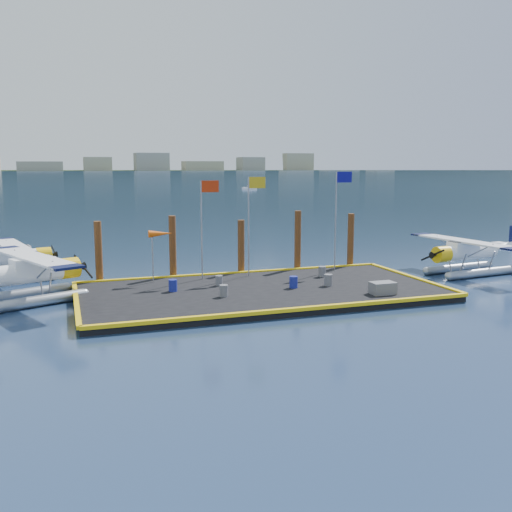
{
  "coord_description": "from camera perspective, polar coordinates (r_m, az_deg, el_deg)",
  "views": [
    {
      "loc": [
        -10.4,
        -29.79,
        7.27
      ],
      "look_at": [
        0.37,
        2.0,
        1.95
      ],
      "focal_mm": 40.0,
      "sensor_mm": 36.0,
      "label": 1
    }
  ],
  "objects": [
    {
      "name": "ground",
      "position": [
        32.38,
        0.51,
        -3.97
      ],
      "size": [
        4000.0,
        4000.0,
        0.0
      ],
      "primitive_type": "plane",
      "color": "navy",
      "rests_on": "ground"
    },
    {
      "name": "seaplane_c",
      "position": [
        39.29,
        -23.55,
        -0.43
      ],
      "size": [
        8.03,
        8.67,
        3.08
      ],
      "rotation": [
        0.0,
        0.0,
        -1.32
      ],
      "color": "#999FA7",
      "rests_on": "ground"
    },
    {
      "name": "windsock",
      "position": [
        34.25,
        -9.57,
        2.1
      ],
      "size": [
        1.4,
        0.44,
        3.12
      ],
      "color": "gray",
      "rests_on": "dock"
    },
    {
      "name": "seaplane_d",
      "position": [
        40.84,
        20.33,
        0.14
      ],
      "size": [
        8.09,
        8.93,
        3.16
      ],
      "rotation": [
        0.0,
        0.0,
        1.69
      ],
      "color": "#999FA7",
      "rests_on": "ground"
    },
    {
      "name": "drum_4",
      "position": [
        35.89,
        6.63,
        -1.56
      ],
      "size": [
        0.47,
        0.47,
        0.66
      ],
      "primitive_type": "cylinder",
      "color": "slate",
      "rests_on": "dock"
    },
    {
      "name": "piling_2",
      "position": [
        37.23,
        -1.5,
        0.71
      ],
      "size": [
        0.44,
        0.44,
        3.8
      ],
      "primitive_type": "cylinder",
      "color": "#452A13",
      "rests_on": "ground"
    },
    {
      "name": "crate",
      "position": [
        31.65,
        12.55,
        -3.14
      ],
      "size": [
        1.31,
        0.87,
        0.66
      ],
      "primitive_type": "cube",
      "color": "slate",
      "rests_on": "dock"
    },
    {
      "name": "drum_5",
      "position": [
        33.1,
        -3.72,
        -2.47
      ],
      "size": [
        0.42,
        0.42,
        0.59
      ],
      "primitive_type": "cylinder",
      "color": "slate",
      "rests_on": "dock"
    },
    {
      "name": "drum_1",
      "position": [
        32.49,
        3.77,
        -2.62
      ],
      "size": [
        0.47,
        0.47,
        0.67
      ],
      "primitive_type": "cylinder",
      "color": "navy",
      "rests_on": "dock"
    },
    {
      "name": "dock_bumpers",
      "position": [
        32.27,
        0.51,
        -3.13
      ],
      "size": [
        20.25,
        10.25,
        0.18
      ],
      "primitive_type": null,
      "color": "yellow",
      "rests_on": "dock"
    },
    {
      "name": "piling_0",
      "position": [
        35.63,
        -15.46,
        0.17
      ],
      "size": [
        0.44,
        0.44,
        4.0
      ],
      "primitive_type": "cylinder",
      "color": "#452A13",
      "rests_on": "ground"
    },
    {
      "name": "flagpole_red",
      "position": [
        34.67,
        -5.15,
        4.21
      ],
      "size": [
        1.14,
        0.08,
        6.0
      ],
      "color": "gray",
      "rests_on": "dock"
    },
    {
      "name": "piling_3",
      "position": [
        38.55,
        4.19,
        1.35
      ],
      "size": [
        0.44,
        0.44,
        4.3
      ],
      "primitive_type": "cylinder",
      "color": "#452A13",
      "rests_on": "ground"
    },
    {
      "name": "drum_2",
      "position": [
        33.24,
        7.23,
        -2.4
      ],
      "size": [
        0.48,
        0.48,
        0.68
      ],
      "primitive_type": "cylinder",
      "color": "slate",
      "rests_on": "dock"
    },
    {
      "name": "dock",
      "position": [
        32.33,
        0.51,
        -3.63
      ],
      "size": [
        20.0,
        10.0,
        0.4
      ],
      "primitive_type": "cube",
      "color": "black",
      "rests_on": "ground"
    },
    {
      "name": "piling_4",
      "position": [
        40.29,
        9.44,
        1.36
      ],
      "size": [
        0.44,
        0.44,
        4.0
      ],
      "primitive_type": "cylinder",
      "color": "#452A13",
      "rests_on": "ground"
    },
    {
      "name": "far_backdrop",
      "position": [
        1784.95,
        -10.8,
        8.91
      ],
      "size": [
        3050.0,
        2050.0,
        810.0
      ],
      "color": "black",
      "rests_on": "ground"
    },
    {
      "name": "flagpole_blue",
      "position": [
        37.78,
        8.26,
        4.99
      ],
      "size": [
        1.14,
        0.08,
        6.5
      ],
      "color": "gray",
      "rests_on": "dock"
    },
    {
      "name": "seaplane_b",
      "position": [
        32.63,
        -21.98,
        -1.91
      ],
      "size": [
        8.76,
        9.22,
        3.37
      ],
      "rotation": [
        0.0,
        0.0,
        -1.16
      ],
      "color": "#999FA7",
      "rests_on": "ground"
    },
    {
      "name": "drum_3",
      "position": [
        30.31,
        -3.24,
        -3.5
      ],
      "size": [
        0.45,
        0.45,
        0.64
      ],
      "primitive_type": "cylinder",
      "color": "slate",
      "rests_on": "dock"
    },
    {
      "name": "piling_1",
      "position": [
        36.14,
        -8.33,
        0.68
      ],
      "size": [
        0.44,
        0.44,
        4.2
      ],
      "primitive_type": "cylinder",
      "color": "#452A13",
      "rests_on": "ground"
    },
    {
      "name": "flagpole_yellow",
      "position": [
        35.48,
        -0.43,
        4.54
      ],
      "size": [
        1.14,
        0.08,
        6.2
      ],
      "color": "gray",
      "rests_on": "dock"
    },
    {
      "name": "drum_0",
      "position": [
        31.87,
        -8.31,
        -2.93
      ],
      "size": [
        0.47,
        0.47,
        0.66
      ],
      "primitive_type": "cylinder",
      "color": "navy",
      "rests_on": "dock"
    }
  ]
}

